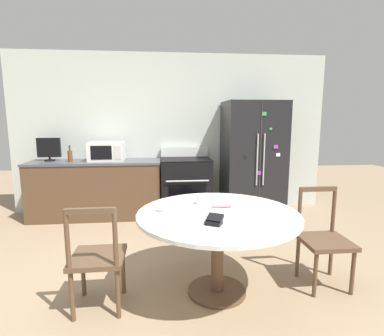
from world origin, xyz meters
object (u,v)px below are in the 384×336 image
(wallet, at_px, (214,221))
(dining_chair_left, at_px, (97,258))
(candle_glass, at_px, (201,200))
(microwave, at_px, (107,151))
(refrigerator, at_px, (252,159))
(countertop_tv, at_px, (49,149))
(oven_range, at_px, (186,186))
(dining_chair_right, at_px, (324,240))
(counter_bottle, at_px, (70,156))

(wallet, bearing_deg, dining_chair_left, 170.89)
(dining_chair_left, height_order, candle_glass, dining_chair_left)
(microwave, height_order, candle_glass, microwave)
(refrigerator, bearing_deg, microwave, 177.85)
(countertop_tv, bearing_deg, refrigerator, -2.88)
(oven_range, bearing_deg, countertop_tv, 177.52)
(oven_range, bearing_deg, candle_glass, -90.35)
(oven_range, height_order, microwave, microwave)
(refrigerator, relative_size, candle_glass, 20.37)
(oven_range, xyz_separation_m, candle_glass, (-0.01, -1.98, 0.31))
(wallet, bearing_deg, microwave, 116.12)
(refrigerator, relative_size, dining_chair_right, 2.01)
(refrigerator, distance_m, counter_bottle, 2.83)
(oven_range, relative_size, candle_glass, 12.13)
(countertop_tv, distance_m, wallet, 3.39)
(candle_glass, bearing_deg, refrigerator, 60.62)
(countertop_tv, distance_m, dining_chair_right, 4.01)
(countertop_tv, height_order, dining_chair_right, countertop_tv)
(countertop_tv, relative_size, candle_glass, 4.01)
(dining_chair_left, bearing_deg, oven_range, 68.74)
(oven_range, bearing_deg, dining_chair_left, -110.68)
(counter_bottle, bearing_deg, dining_chair_left, -69.84)
(dining_chair_left, bearing_deg, countertop_tv, 115.44)
(refrigerator, bearing_deg, countertop_tv, 177.12)
(dining_chair_left, distance_m, wallet, 0.99)
(counter_bottle, height_order, wallet, counter_bottle)
(refrigerator, relative_size, oven_range, 1.68)
(microwave, distance_m, counter_bottle, 0.54)
(refrigerator, relative_size, dining_chair_left, 2.01)
(candle_glass, bearing_deg, dining_chair_left, -155.74)
(oven_range, xyz_separation_m, counter_bottle, (-1.76, -0.03, 0.52))
(oven_range, distance_m, microwave, 1.36)
(counter_bottle, bearing_deg, candle_glass, -48.13)
(dining_chair_left, bearing_deg, candle_glass, 23.68)
(dining_chair_right, bearing_deg, countertop_tv, -35.35)
(oven_range, distance_m, dining_chair_left, 2.55)
(microwave, relative_size, dining_chair_left, 0.59)
(microwave, xyz_separation_m, dining_chair_right, (2.34, -2.22, -0.61))
(countertop_tv, xyz_separation_m, dining_chair_left, (1.21, -2.47, -0.65))
(candle_glass, bearing_deg, dining_chair_right, -11.12)
(countertop_tv, bearing_deg, candle_glass, -44.71)
(counter_bottle, distance_m, wallet, 3.08)
(oven_range, relative_size, wallet, 6.41)
(refrigerator, xyz_separation_m, oven_range, (-1.07, 0.07, -0.44))
(refrigerator, bearing_deg, counter_bottle, 179.19)
(oven_range, xyz_separation_m, microwave, (-1.23, 0.02, 0.58))
(countertop_tv, bearing_deg, microwave, -4.76)
(counter_bottle, relative_size, dining_chair_left, 0.27)
(oven_range, xyz_separation_m, dining_chair_left, (-0.90, -2.38, -0.03))
(dining_chair_left, relative_size, wallet, 5.36)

